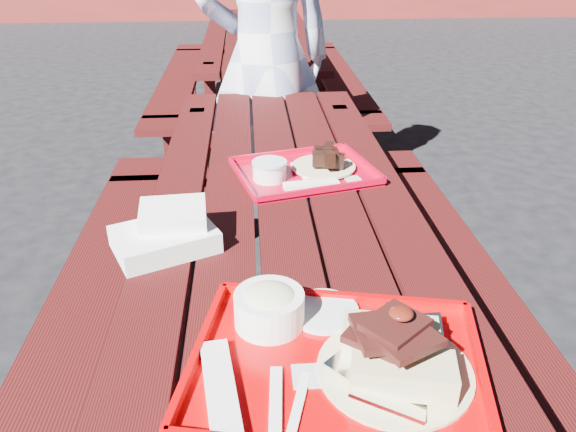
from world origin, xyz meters
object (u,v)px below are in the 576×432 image
at_px(picnic_table_far, 259,59).
at_px(near_tray, 337,346).
at_px(far_tray, 303,170).
at_px(person, 267,59).
at_px(picnic_table_near, 284,272).

xyz_separation_m(picnic_table_far, near_tray, (0.05, -3.38, 0.23)).
distance_m(far_tray, person, 1.07).
distance_m(near_tray, person, 1.89).
bearing_deg(near_tray, picnic_table_near, 95.40).
bearing_deg(picnic_table_far, near_tray, -89.07).
bearing_deg(far_tray, picnic_table_near, -107.10).
bearing_deg(near_tray, person, 91.50).
relative_size(picnic_table_near, picnic_table_far, 1.00).
distance_m(picnic_table_near, far_tray, 0.33).
bearing_deg(picnic_table_near, person, 89.76).
xyz_separation_m(picnic_table_near, picnic_table_far, (0.00, 2.80, 0.00)).
bearing_deg(picnic_table_near, near_tray, -84.60).
xyz_separation_m(picnic_table_far, person, (0.01, -1.49, 0.32)).
bearing_deg(person, far_tray, 82.86).
bearing_deg(person, picnic_table_far, -100.66).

